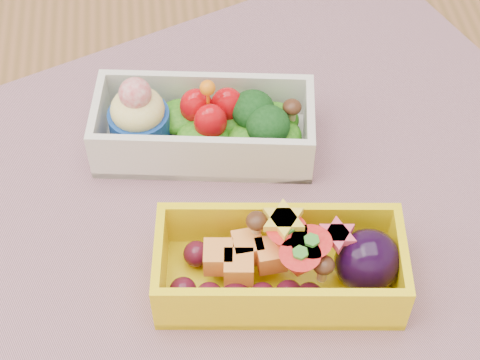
{
  "coord_description": "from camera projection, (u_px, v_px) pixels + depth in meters",
  "views": [
    {
      "loc": [
        -0.03,
        -0.39,
        1.23
      ],
      "look_at": [
        0.02,
        -0.03,
        0.79
      ],
      "focal_mm": 58.48,
      "sensor_mm": 36.0,
      "label": 1
    }
  ],
  "objects": [
    {
      "name": "table",
      "position": [
        219.0,
        253.0,
        0.7
      ],
      "size": [
        1.2,
        0.8,
        0.75
      ],
      "color": "brown",
      "rests_on": "ground"
    },
    {
      "name": "placemat",
      "position": [
        231.0,
        218.0,
        0.6
      ],
      "size": [
        0.71,
        0.63,
        0.0
      ],
      "primitive_type": "cube",
      "rotation": [
        0.0,
        0.0,
        0.39
      ],
      "color": "#A37081",
      "rests_on": "table"
    },
    {
      "name": "bento_white",
      "position": [
        203.0,
        125.0,
        0.62
      ],
      "size": [
        0.18,
        0.1,
        0.07
      ],
      "rotation": [
        0.0,
        0.0,
        -0.15
      ],
      "color": "silver",
      "rests_on": "placemat"
    },
    {
      "name": "bento_yellow",
      "position": [
        285.0,
        264.0,
        0.54
      ],
      "size": [
        0.18,
        0.1,
        0.06
      ],
      "rotation": [
        0.0,
        0.0,
        -0.12
      ],
      "color": "yellow",
      "rests_on": "placemat"
    }
  ]
}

